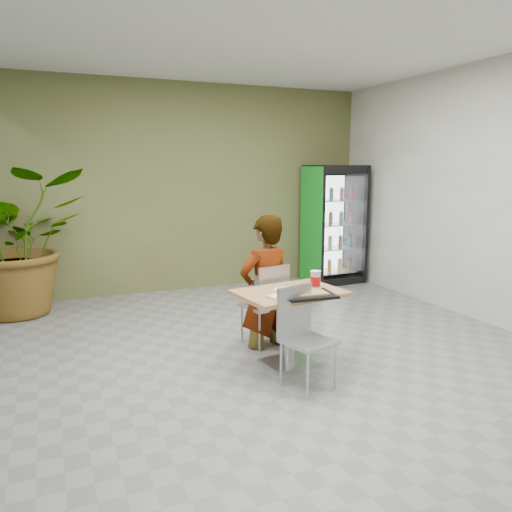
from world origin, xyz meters
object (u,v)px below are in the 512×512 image
(cafeteria_tray, at_px, (309,295))
(potted_plant, at_px, (18,242))
(dining_table, at_px, (289,312))
(chair_near, at_px, (301,328))
(seated_woman, at_px, (265,295))
(beverage_fridge, at_px, (334,224))
(soda_cup, at_px, (315,280))
(chair_far, at_px, (269,299))

(cafeteria_tray, relative_size, potted_plant, 0.24)
(cafeteria_tray, bearing_deg, dining_table, 104.87)
(chair_near, xyz_separation_m, seated_woman, (0.11, 1.04, 0.05))
(cafeteria_tray, relative_size, beverage_fridge, 0.24)
(soda_cup, bearing_deg, chair_near, -131.69)
(soda_cup, xyz_separation_m, potted_plant, (-2.74, 2.99, 0.12))
(soda_cup, height_order, potted_plant, potted_plant)
(dining_table, height_order, seated_woman, seated_woman)
(seated_woman, bearing_deg, chair_far, 102.73)
(chair_near, relative_size, seated_woman, 0.51)
(chair_near, relative_size, soda_cup, 4.93)
(beverage_fridge, bearing_deg, soda_cup, -126.47)
(chair_far, relative_size, potted_plant, 0.47)
(seated_woman, height_order, soda_cup, seated_woman)
(dining_table, relative_size, chair_near, 1.20)
(chair_far, bearing_deg, soda_cup, 100.38)
(seated_woman, relative_size, soda_cup, 9.60)
(dining_table, relative_size, cafeteria_tray, 2.30)
(soda_cup, height_order, beverage_fridge, beverage_fridge)
(cafeteria_tray, xyz_separation_m, beverage_fridge, (2.25, 3.24, 0.21))
(potted_plant, bearing_deg, seated_woman, -43.57)
(chair_far, distance_m, potted_plant, 3.50)
(chair_far, height_order, potted_plant, potted_plant)
(cafeteria_tray, bearing_deg, chair_near, -133.00)
(chair_far, bearing_deg, seated_woman, -77.27)
(seated_woman, relative_size, potted_plant, 0.90)
(seated_woman, height_order, beverage_fridge, beverage_fridge)
(chair_near, height_order, beverage_fridge, beverage_fridge)
(soda_cup, distance_m, potted_plant, 4.06)
(seated_woman, xyz_separation_m, potted_plant, (-2.48, 2.36, 0.39))
(chair_near, bearing_deg, dining_table, 61.76)
(dining_table, height_order, soda_cup, soda_cup)
(dining_table, bearing_deg, soda_cup, -4.69)
(dining_table, xyz_separation_m, beverage_fridge, (2.32, 2.98, 0.44))
(dining_table, height_order, chair_near, chair_near)
(dining_table, bearing_deg, chair_far, 87.03)
(dining_table, bearing_deg, cafeteria_tray, -75.13)
(dining_table, distance_m, cafeteria_tray, 0.35)
(chair_far, height_order, soda_cup, soda_cup)
(beverage_fridge, bearing_deg, seated_woman, -136.30)
(soda_cup, distance_m, beverage_fridge, 3.64)
(chair_far, bearing_deg, dining_table, 74.98)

